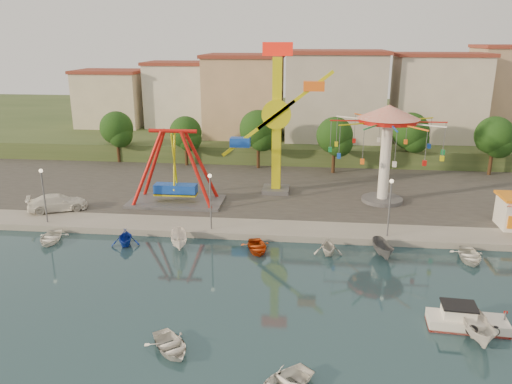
# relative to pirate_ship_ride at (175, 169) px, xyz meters

# --- Properties ---
(ground) EXTENTS (200.00, 200.00, 0.00)m
(ground) POSITION_rel_pirate_ship_ride_xyz_m (13.17, -19.96, -4.39)
(ground) COLOR #142937
(ground) RESTS_ON ground
(quay_deck) EXTENTS (200.00, 100.00, 0.60)m
(quay_deck) POSITION_rel_pirate_ship_ride_xyz_m (13.17, 42.04, -4.09)
(quay_deck) COLOR #9E998E
(quay_deck) RESTS_ON ground
(asphalt_pad) EXTENTS (90.00, 28.00, 0.01)m
(asphalt_pad) POSITION_rel_pirate_ship_ride_xyz_m (13.17, 10.04, -3.79)
(asphalt_pad) COLOR #4C4944
(asphalt_pad) RESTS_ON quay_deck
(hill_terrace) EXTENTS (200.00, 60.00, 3.00)m
(hill_terrace) POSITION_rel_pirate_ship_ride_xyz_m (13.17, 47.04, -2.89)
(hill_terrace) COLOR #384C26
(hill_terrace) RESTS_ON ground
(pirate_ship_ride) EXTENTS (10.00, 5.00, 8.00)m
(pirate_ship_ride) POSITION_rel_pirate_ship_ride_xyz_m (0.00, 0.00, 0.00)
(pirate_ship_ride) COLOR #59595E
(pirate_ship_ride) RESTS_ON quay_deck
(kamikaze_tower) EXTENTS (8.10, 3.10, 16.50)m
(kamikaze_tower) POSITION_rel_pirate_ship_ride_xyz_m (10.75, 4.94, 4.01)
(kamikaze_tower) COLOR #59595E
(kamikaze_tower) RESTS_ON quay_deck
(wave_swinger) EXTENTS (11.60, 11.60, 10.40)m
(wave_swinger) POSITION_rel_pirate_ship_ride_xyz_m (21.98, 2.96, 3.80)
(wave_swinger) COLOR #59595E
(wave_swinger) RESTS_ON quay_deck
(lamp_post_0) EXTENTS (0.14, 0.14, 5.00)m
(lamp_post_0) POSITION_rel_pirate_ship_ride_xyz_m (-10.83, -6.96, -1.29)
(lamp_post_0) COLOR #59595E
(lamp_post_0) RESTS_ON quay_deck
(lamp_post_1) EXTENTS (0.14, 0.14, 5.00)m
(lamp_post_1) POSITION_rel_pirate_ship_ride_xyz_m (5.17, -6.96, -1.29)
(lamp_post_1) COLOR #59595E
(lamp_post_1) RESTS_ON quay_deck
(lamp_post_2) EXTENTS (0.14, 0.14, 5.00)m
(lamp_post_2) POSITION_rel_pirate_ship_ride_xyz_m (21.17, -6.96, -1.29)
(lamp_post_2) COLOR #59595E
(lamp_post_2) RESTS_ON quay_deck
(tree_0) EXTENTS (4.60, 4.60, 7.19)m
(tree_0) POSITION_rel_pirate_ship_ride_xyz_m (-12.83, 17.02, 1.08)
(tree_0) COLOR #382314
(tree_0) RESTS_ON quay_deck
(tree_1) EXTENTS (4.35, 4.35, 6.80)m
(tree_1) POSITION_rel_pirate_ship_ride_xyz_m (-2.83, 16.28, 0.81)
(tree_1) COLOR #382314
(tree_1) RESTS_ON quay_deck
(tree_2) EXTENTS (5.02, 5.02, 7.85)m
(tree_2) POSITION_rel_pirate_ship_ride_xyz_m (7.17, 15.85, 1.52)
(tree_2) COLOR #382314
(tree_2) RESTS_ON quay_deck
(tree_3) EXTENTS (4.68, 4.68, 7.32)m
(tree_3) POSITION_rel_pirate_ship_ride_xyz_m (17.17, 14.41, 1.16)
(tree_3) COLOR #382314
(tree_3) RESTS_ON quay_deck
(tree_4) EXTENTS (4.86, 4.86, 7.60)m
(tree_4) POSITION_rel_pirate_ship_ride_xyz_m (27.17, 17.40, 1.35)
(tree_4) COLOR #382314
(tree_4) RESTS_ON quay_deck
(tree_5) EXTENTS (4.83, 4.83, 7.54)m
(tree_5) POSITION_rel_pirate_ship_ride_xyz_m (37.17, 15.58, 1.31)
(tree_5) COLOR #382314
(tree_5) RESTS_ON quay_deck
(building_0) EXTENTS (9.26, 9.53, 11.87)m
(building_0) POSITION_rel_pirate_ship_ride_xyz_m (-20.20, 26.11, 4.54)
(building_0) COLOR beige
(building_0) RESTS_ON hill_terrace
(building_1) EXTENTS (12.33, 9.01, 8.63)m
(building_1) POSITION_rel_pirate_ship_ride_xyz_m (-8.16, 31.43, 2.92)
(building_1) COLOR silver
(building_1) RESTS_ON hill_terrace
(building_2) EXTENTS (11.95, 9.28, 11.23)m
(building_2) POSITION_rel_pirate_ship_ride_xyz_m (4.98, 32.00, 4.22)
(building_2) COLOR tan
(building_2) RESTS_ON hill_terrace
(building_3) EXTENTS (12.59, 10.50, 9.20)m
(building_3) POSITION_rel_pirate_ship_ride_xyz_m (18.77, 28.84, 3.20)
(building_3) COLOR beige
(building_3) RESTS_ON hill_terrace
(building_4) EXTENTS (10.75, 9.23, 9.24)m
(building_4) POSITION_rel_pirate_ship_ride_xyz_m (32.24, 32.25, 3.22)
(building_4) COLOR beige
(building_4) RESTS_ON hill_terrace
(cabin_motorboat) EXTENTS (4.93, 2.15, 1.70)m
(cabin_motorboat) POSITION_rel_pirate_ship_ride_xyz_m (24.13, -20.52, -3.94)
(cabin_motorboat) COLOR white
(cabin_motorboat) RESTS_ON ground
(rowboat_a) EXTENTS (4.06, 4.23, 0.71)m
(rowboat_a) POSITION_rel_pirate_ship_ride_xyz_m (6.26, -24.92, -4.04)
(rowboat_a) COLOR white
(rowboat_a) RESTS_ON ground
(rowboat_b) EXTENTS (4.45, 4.55, 0.77)m
(rowboat_b) POSITION_rel_pirate_ship_ride_xyz_m (13.03, -27.60, -4.01)
(rowboat_b) COLOR white
(rowboat_b) RESTS_ON ground
(skiff) EXTENTS (1.53, 3.92, 1.50)m
(skiff) POSITION_rel_pirate_ship_ride_xyz_m (24.49, -21.77, -3.64)
(skiff) COLOR silver
(skiff) RESTS_ON ground
(van) EXTENTS (6.22, 4.55, 1.67)m
(van) POSITION_rel_pirate_ship_ride_xyz_m (-11.45, -3.58, -2.96)
(van) COLOR white
(van) RESTS_ON quay_deck
(moored_boat_0) EXTENTS (3.21, 4.04, 0.75)m
(moored_boat_0) POSITION_rel_pirate_ship_ride_xyz_m (-8.91, -10.16, -4.02)
(moored_boat_0) COLOR white
(moored_boat_0) RESTS_ON ground
(moored_boat_1) EXTENTS (3.12, 3.40, 1.50)m
(moored_boat_1) POSITION_rel_pirate_ship_ride_xyz_m (-1.91, -10.16, -3.64)
(moored_boat_1) COLOR #1330A8
(moored_boat_1) RESTS_ON ground
(moored_boat_2) EXTENTS (2.38, 3.95, 1.43)m
(moored_boat_2) POSITION_rel_pirate_ship_ride_xyz_m (2.96, -10.16, -3.68)
(moored_boat_2) COLOR white
(moored_boat_2) RESTS_ON ground
(moored_boat_3) EXTENTS (3.29, 4.01, 0.72)m
(moored_boat_3) POSITION_rel_pirate_ship_ride_xyz_m (9.77, -10.16, -4.03)
(moored_boat_3) COLOR #BF3E0F
(moored_boat_3) RESTS_ON ground
(moored_boat_4) EXTENTS (2.63, 2.97, 1.46)m
(moored_boat_4) POSITION_rel_pirate_ship_ride_xyz_m (15.83, -10.16, -3.66)
(moored_boat_4) COLOR silver
(moored_boat_4) RESTS_ON ground
(moored_boat_5) EXTENTS (1.97, 3.69, 1.35)m
(moored_boat_5) POSITION_rel_pirate_ship_ride_xyz_m (20.38, -10.16, -3.72)
(moored_boat_5) COLOR #5C5C61
(moored_boat_5) RESTS_ON ground
(moored_boat_6) EXTENTS (2.91, 3.89, 0.77)m
(moored_boat_6) POSITION_rel_pirate_ship_ride_xyz_m (27.40, -10.16, -4.01)
(moored_boat_6) COLOR white
(moored_boat_6) RESTS_ON ground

